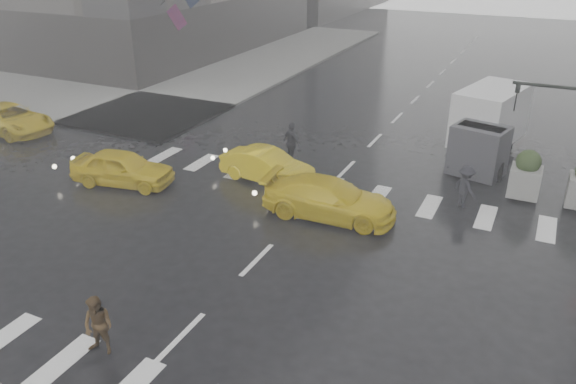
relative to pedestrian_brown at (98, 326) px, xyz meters
The scene contains 12 objects.
ground 5.52m from the pedestrian_brown, 75.43° to the left, with size 120.00×120.00×0.00m, color black.
sidewalk_nw 29.13m from the pedestrian_brown, 128.50° to the left, with size 35.00×35.00×0.15m, color slate.
road_markings 5.52m from the pedestrian_brown, 75.43° to the left, with size 18.00×48.00×0.01m, color silver, non-canonical shape.
planter_west 15.88m from the pedestrian_brown, 58.16° to the left, with size 1.10×1.10×1.80m.
pedestrian_brown is the anchor object (origin of this frame).
pedestrian_far_a 12.98m from the pedestrian_brown, 94.57° to the left, with size 1.07×0.65×1.82m, color black.
pedestrian_far_b 13.44m from the pedestrian_brown, 61.23° to the left, with size 1.03×0.57×1.59m, color black.
taxi_front 10.12m from the pedestrian_brown, 127.48° to the left, with size 1.64×4.09×1.39m, color #DCBD0B.
taxi_mid 10.84m from the pedestrian_brown, 95.88° to the left, with size 1.36×3.91×1.29m, color #DCBD0B.
taxi_rear 9.27m from the pedestrian_brown, 75.69° to the left, with size 1.93×4.18×1.38m, color #DCBD0B.
taxi_far 18.82m from the pedestrian_brown, 145.59° to the left, with size 2.28×4.38×1.37m, color #DCBD0B.
box_truck 18.23m from the pedestrian_brown, 69.35° to the left, with size 2.13×5.69×3.02m.
Camera 1 is at (7.26, -12.96, 9.27)m, focal length 35.00 mm.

